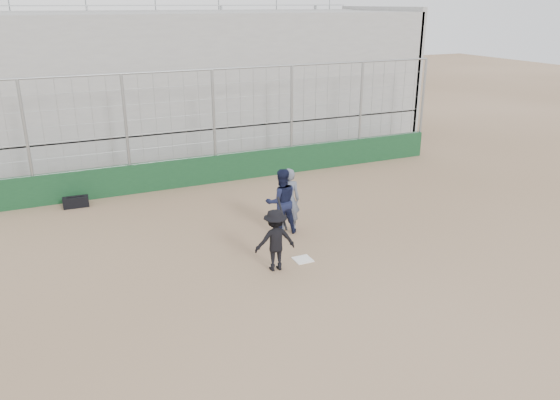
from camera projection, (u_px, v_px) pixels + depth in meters
name	position (u px, v px, depth m)	size (l,w,h in m)	color
ground	(303.00, 260.00, 13.78)	(90.00, 90.00, 0.00)	brown
home_plate	(303.00, 259.00, 13.77)	(0.44, 0.44, 0.02)	white
backstop	(215.00, 156.00, 19.45)	(18.10, 0.25, 4.04)	#10341B
bleachers	(177.00, 83.00, 23.01)	(20.25, 6.70, 6.98)	gray
batter_at_plate	(275.00, 240.00, 13.06)	(1.05, 0.77, 1.72)	black
catcher_crouched	(281.00, 213.00, 15.13)	(0.95, 0.76, 1.26)	black
umpire	(288.00, 203.00, 15.28)	(0.67, 0.44, 1.66)	#515867
equipment_bag	(76.00, 202.00, 17.29)	(0.79, 0.36, 0.37)	black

